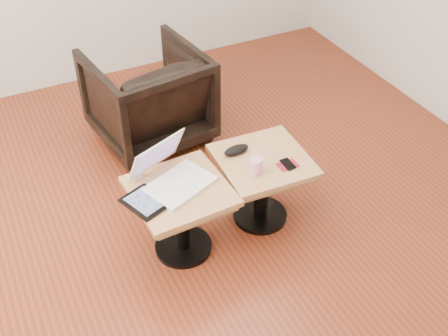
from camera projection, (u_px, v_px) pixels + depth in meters
name	position (u px, v px, depth m)	size (l,w,h in m)	color
room_shell	(198.00, 38.00, 2.62)	(4.52, 4.52, 2.71)	maroon
side_table_left	(181.00, 205.00, 3.19)	(0.55, 0.55, 0.48)	black
side_table_right	(262.00, 174.00, 3.40)	(0.55, 0.55, 0.48)	black
laptop	(172.00, 175.00, 3.13)	(0.47, 0.47, 0.24)	white
tablet	(145.00, 202.00, 3.02)	(0.26, 0.29, 0.02)	black
charging_adapter	(137.00, 175.00, 3.19)	(0.04, 0.04, 0.03)	white
glasses_case	(236.00, 150.00, 3.35)	(0.16, 0.07, 0.05)	black
striped_cup	(256.00, 166.00, 3.20)	(0.07, 0.07, 0.10)	#E83B87
earbuds_tangle	(264.00, 151.00, 3.37)	(0.07, 0.05, 0.01)	white
phone_on_sleeve	(288.00, 164.00, 3.27)	(0.12, 0.10, 0.01)	maroon
armchair	(148.00, 97.00, 4.08)	(0.76, 0.78, 0.71)	black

